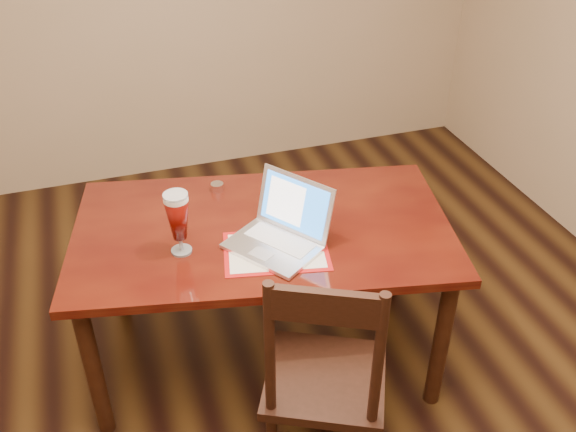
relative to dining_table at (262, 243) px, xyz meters
name	(u,v)px	position (x,y,z in m)	size (l,w,h in m)	color
room_shell	(264,43)	(-0.11, -0.51, 1.08)	(4.51, 5.01, 2.71)	tan
dining_table	(262,243)	(0.00, 0.00, 0.00)	(1.79, 1.23, 1.04)	#4C150A
dining_chair	(325,380)	(0.05, -0.67, -0.18)	(0.60, 0.59, 1.06)	black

